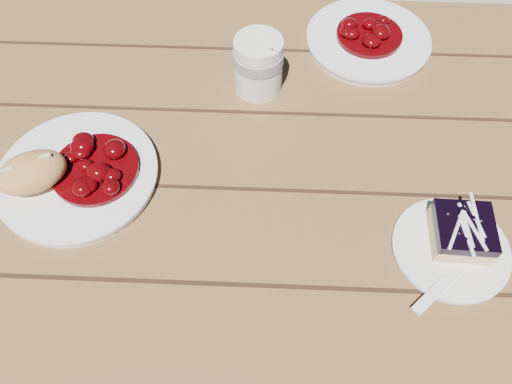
{
  "coord_description": "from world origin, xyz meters",
  "views": [
    {
      "loc": [
        0.26,
        -0.51,
        1.41
      ],
      "look_at": [
        0.24,
        -0.12,
        0.81
      ],
      "focal_mm": 35.0,
      "sensor_mm": 36.0,
      "label": 1
    }
  ],
  "objects_px": {
    "blueberry_cake": "(462,231)",
    "coffee_cup": "(258,65)",
    "picnic_table": "(134,196)",
    "second_plate": "(368,41)",
    "bread_roll": "(32,172)",
    "dessert_plate": "(450,249)",
    "main_plate": "(78,176)"
  },
  "relations": [
    {
      "from": "main_plate",
      "to": "second_plate",
      "type": "bearing_deg",
      "value": 34.88
    },
    {
      "from": "main_plate",
      "to": "second_plate",
      "type": "relative_size",
      "value": 1.07
    },
    {
      "from": "main_plate",
      "to": "coffee_cup",
      "type": "relative_size",
      "value": 2.37
    },
    {
      "from": "bread_roll",
      "to": "dessert_plate",
      "type": "relative_size",
      "value": 0.65
    },
    {
      "from": "main_plate",
      "to": "blueberry_cake",
      "type": "distance_m",
      "value": 0.58
    },
    {
      "from": "picnic_table",
      "to": "bread_roll",
      "type": "distance_m",
      "value": 0.24
    },
    {
      "from": "picnic_table",
      "to": "blueberry_cake",
      "type": "bearing_deg",
      "value": -16.6
    },
    {
      "from": "bread_roll",
      "to": "second_plate",
      "type": "relative_size",
      "value": 0.46
    },
    {
      "from": "coffee_cup",
      "to": "second_plate",
      "type": "distance_m",
      "value": 0.24
    },
    {
      "from": "picnic_table",
      "to": "coffee_cup",
      "type": "xyz_separation_m",
      "value": [
        0.24,
        0.14,
        0.21
      ]
    },
    {
      "from": "picnic_table",
      "to": "coffee_cup",
      "type": "relative_size",
      "value": 19.25
    },
    {
      "from": "dessert_plate",
      "to": "blueberry_cake",
      "type": "bearing_deg",
      "value": 56.31
    },
    {
      "from": "blueberry_cake",
      "to": "second_plate",
      "type": "relative_size",
      "value": 0.36
    },
    {
      "from": "bread_roll",
      "to": "main_plate",
      "type": "bearing_deg",
      "value": 19.98
    },
    {
      "from": "coffee_cup",
      "to": "second_plate",
      "type": "height_order",
      "value": "coffee_cup"
    },
    {
      "from": "picnic_table",
      "to": "main_plate",
      "type": "relative_size",
      "value": 8.11
    },
    {
      "from": "main_plate",
      "to": "coffee_cup",
      "type": "xyz_separation_m",
      "value": [
        0.28,
        0.21,
        0.04
      ]
    },
    {
      "from": "picnic_table",
      "to": "blueberry_cake",
      "type": "height_order",
      "value": "blueberry_cake"
    },
    {
      "from": "bread_roll",
      "to": "coffee_cup",
      "type": "xyz_separation_m",
      "value": [
        0.33,
        0.23,
        0.01
      ]
    },
    {
      "from": "picnic_table",
      "to": "second_plate",
      "type": "xyz_separation_m",
      "value": [
        0.44,
        0.27,
        0.17
      ]
    },
    {
      "from": "dessert_plate",
      "to": "coffee_cup",
      "type": "bearing_deg",
      "value": 132.5
    },
    {
      "from": "main_plate",
      "to": "dessert_plate",
      "type": "relative_size",
      "value": 1.52
    },
    {
      "from": "dessert_plate",
      "to": "second_plate",
      "type": "bearing_deg",
      "value": 100.85
    },
    {
      "from": "blueberry_cake",
      "to": "coffee_cup",
      "type": "relative_size",
      "value": 0.8
    },
    {
      "from": "picnic_table",
      "to": "main_plate",
      "type": "bearing_deg",
      "value": -119.54
    },
    {
      "from": "bread_roll",
      "to": "dessert_plate",
      "type": "distance_m",
      "value": 0.63
    },
    {
      "from": "picnic_table",
      "to": "second_plate",
      "type": "relative_size",
      "value": 8.65
    },
    {
      "from": "blueberry_cake",
      "to": "coffee_cup",
      "type": "xyz_separation_m",
      "value": [
        -0.3,
        0.3,
        0.02
      ]
    },
    {
      "from": "bread_roll",
      "to": "dessert_plate",
      "type": "height_order",
      "value": "bread_roll"
    },
    {
      "from": "blueberry_cake",
      "to": "dessert_plate",
      "type": "bearing_deg",
      "value": -121.87
    },
    {
      "from": "bread_roll",
      "to": "blueberry_cake",
      "type": "xyz_separation_m",
      "value": [
        0.63,
        -0.07,
        -0.01
      ]
    },
    {
      "from": "main_plate",
      "to": "bread_roll",
      "type": "xyz_separation_m",
      "value": [
        -0.05,
        -0.02,
        0.04
      ]
    }
  ]
}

